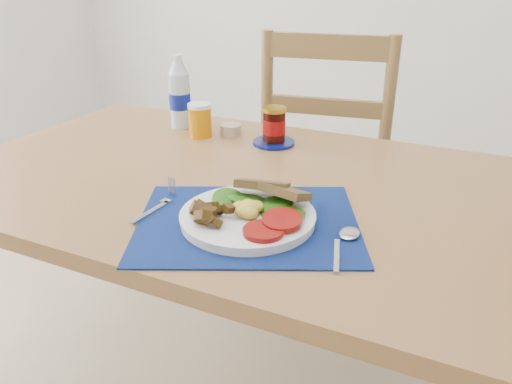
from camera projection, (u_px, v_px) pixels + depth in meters
table at (225, 204)px, 1.30m from camera, size 1.40×0.90×0.75m
chair_far at (328, 143)px, 1.87m from camera, size 0.53×0.51×1.26m
placemat at (248, 222)px, 1.03m from camera, size 0.56×0.51×0.00m
breakfast_plate at (244, 213)px, 1.02m from camera, size 0.28×0.28×0.07m
fork at (160, 205)px, 1.09m from camera, size 0.03×0.16×0.00m
spoon at (345, 241)px, 0.95m from camera, size 0.04×0.17×0.00m
water_bottle at (180, 96)px, 1.59m from camera, size 0.07×0.07×0.23m
juice_glass at (200, 121)px, 1.52m from camera, size 0.07×0.07×0.10m
ramekin at (231, 130)px, 1.55m from camera, size 0.07×0.07×0.03m
jam_on_saucer at (274, 128)px, 1.45m from camera, size 0.12×0.12×0.11m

